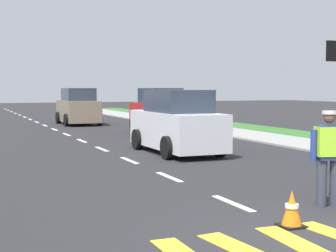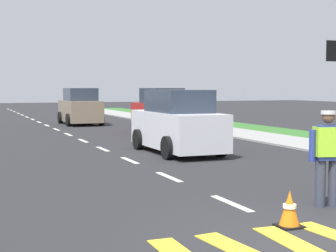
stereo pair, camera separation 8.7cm
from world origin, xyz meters
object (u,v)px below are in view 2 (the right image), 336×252
object	(u,v)px
car_outgoing_ahead	(177,124)
car_parked_far	(161,112)
road_worker	(329,153)
car_outgoing_far	(80,108)
traffic_cone_far	(289,209)

from	to	relation	value
car_outgoing_ahead	car_parked_far	bearing A→B (deg)	73.03
road_worker	car_parked_far	distance (m)	15.41
road_worker	car_outgoing_ahead	distance (m)	7.97
road_worker	car_outgoing_far	size ratio (longest dim) A/B	0.43
road_worker	car_outgoing_far	distance (m)	21.95
car_outgoing_ahead	road_worker	bearing A→B (deg)	-93.56
car_outgoing_ahead	car_outgoing_far	xyz separation A→B (m)	(-0.06, 14.00, 0.02)
road_worker	car_outgoing_far	bearing A→B (deg)	88.87
traffic_cone_far	car_parked_far	bearing A→B (deg)	75.65
road_worker	car_outgoing_ahead	size ratio (longest dim) A/B	0.39
car_parked_far	car_outgoing_far	size ratio (longest dim) A/B	1.00
car_outgoing_ahead	car_parked_far	size ratio (longest dim) A/B	1.10
road_worker	car_parked_far	world-z (taller)	car_parked_far
road_worker	car_outgoing_ahead	xyz separation A→B (m)	(0.50, 7.95, -0.00)
traffic_cone_far	car_outgoing_ahead	bearing A→B (deg)	77.83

